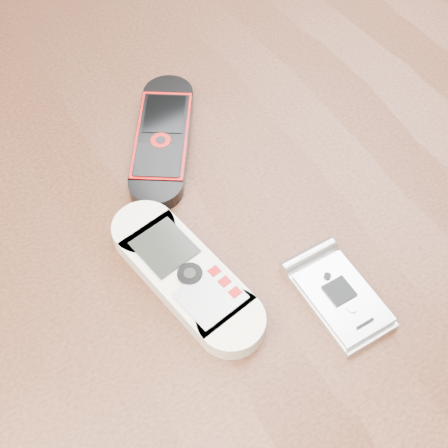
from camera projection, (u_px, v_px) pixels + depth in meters
table at (220, 293)px, 0.61m from camera, size 1.20×0.80×0.75m
nokia_white at (185, 274)px, 0.49m from camera, size 0.08×0.17×0.02m
nokia_black_red at (163, 138)px, 0.57m from camera, size 0.13×0.16×0.02m
motorola_razr at (340, 297)px, 0.48m from camera, size 0.05×0.09×0.01m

